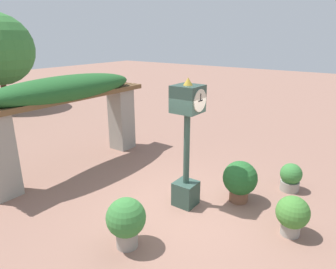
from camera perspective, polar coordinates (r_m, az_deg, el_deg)
ground_plane at (r=6.95m, az=2.80°, el=-13.90°), size 60.00×60.00×0.00m
pedestal_clock at (r=6.44m, az=3.60°, el=-0.95°), size 0.56×0.61×2.91m
pergola at (r=8.76m, az=-18.56°, el=5.88°), size 5.31×1.23×2.68m
potted_plant_near_left at (r=5.65m, az=-7.98°, el=-15.84°), size 0.73×0.73×0.97m
potted_plant_near_right at (r=7.17m, az=13.54°, el=-8.37°), size 0.79×0.79×0.99m
potted_plant_far_left at (r=8.12m, az=22.33°, el=-7.47°), size 0.53×0.53×0.71m
potted_plant_far_right at (r=6.40m, az=22.62°, el=-13.84°), size 0.63×0.63×0.81m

